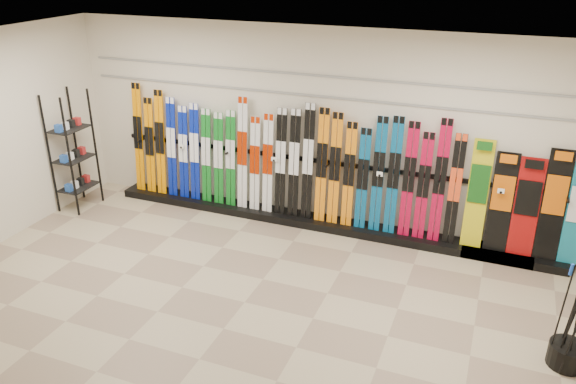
% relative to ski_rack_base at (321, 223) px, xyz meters
% --- Properties ---
extents(floor, '(8.00, 8.00, 0.00)m').
position_rel_ski_rack_base_xyz_m(floor, '(-0.22, -2.28, -0.06)').
color(floor, gray).
rests_on(floor, ground).
extents(back_wall, '(8.00, 0.00, 8.00)m').
position_rel_ski_rack_base_xyz_m(back_wall, '(-0.22, 0.22, 1.44)').
color(back_wall, beige).
rests_on(back_wall, floor).
extents(ceiling, '(8.00, 8.00, 0.00)m').
position_rel_ski_rack_base_xyz_m(ceiling, '(-0.22, -2.28, 2.94)').
color(ceiling, silver).
rests_on(ceiling, back_wall).
extents(ski_rack_base, '(8.00, 0.40, 0.12)m').
position_rel_ski_rack_base_xyz_m(ski_rack_base, '(0.00, 0.00, 0.00)').
color(ski_rack_base, black).
rests_on(ski_rack_base, floor).
extents(skis, '(5.37, 0.18, 1.84)m').
position_rel_ski_rack_base_xyz_m(skis, '(-0.67, 0.02, 0.89)').
color(skis, orange).
rests_on(skis, ski_rack_base).
extents(snowboards, '(1.58, 0.24, 1.52)m').
position_rel_ski_rack_base_xyz_m(snowboards, '(2.87, 0.07, 0.77)').
color(snowboards, gold).
rests_on(snowboards, ski_rack_base).
extents(accessory_rack, '(0.40, 0.60, 1.94)m').
position_rel_ski_rack_base_xyz_m(accessory_rack, '(-3.97, -0.77, 0.91)').
color(accessory_rack, black).
rests_on(accessory_rack, floor).
extents(pole_bin, '(0.39, 0.39, 0.25)m').
position_rel_ski_rack_base_xyz_m(pole_bin, '(3.38, -2.06, 0.07)').
color(pole_bin, black).
rests_on(pole_bin, floor).
extents(slatwall_rail_0, '(7.60, 0.02, 0.03)m').
position_rel_ski_rack_base_xyz_m(slatwall_rail_0, '(-0.22, 0.20, 1.94)').
color(slatwall_rail_0, gray).
rests_on(slatwall_rail_0, back_wall).
extents(slatwall_rail_1, '(7.60, 0.02, 0.03)m').
position_rel_ski_rack_base_xyz_m(slatwall_rail_1, '(-0.22, 0.20, 2.24)').
color(slatwall_rail_1, gray).
rests_on(slatwall_rail_1, back_wall).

